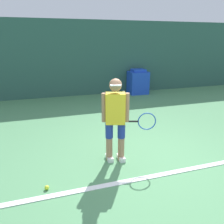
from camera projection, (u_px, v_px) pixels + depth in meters
ground_plane at (149, 162)px, 4.04m from camera, size 24.00×24.00×0.00m
back_wall at (88, 59)px, 8.56m from camera, size 24.00×0.10×2.87m
court_baseline at (160, 175)px, 3.65m from camera, size 21.60×0.10×0.01m
tennis_player at (116, 117)px, 3.85m from camera, size 0.93×0.37×1.54m
tennis_ball at (47, 187)px, 3.29m from camera, size 0.07×0.07×0.07m
covered_chair at (138, 82)px, 9.03m from camera, size 0.76×0.65×1.01m
water_bottle at (124, 93)px, 8.79m from camera, size 0.08×0.08×0.23m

